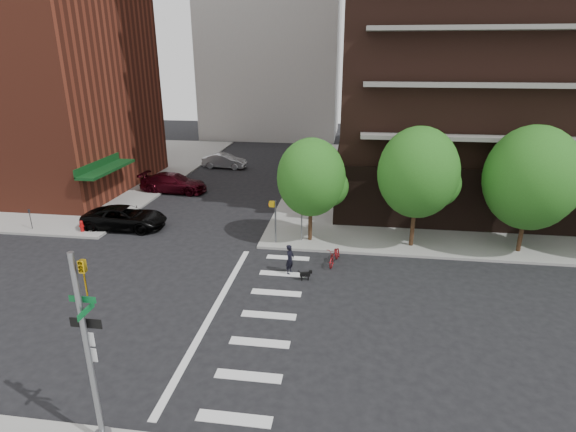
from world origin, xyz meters
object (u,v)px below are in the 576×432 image
object	(u,v)px
parked_car_black	(125,218)
parked_car_maroon	(174,183)
scooter	(335,255)
dog_walker	(290,259)
traffic_signal	(92,368)
fire_hydrant	(82,225)
parked_car_silver	(225,161)

from	to	relation	value
parked_car_black	parked_car_maroon	xyz separation A→B (m)	(0.00, 8.40, 0.06)
scooter	dog_walker	bearing A→B (deg)	-134.77
scooter	dog_walker	distance (m)	2.71
traffic_signal	parked_car_black	xyz separation A→B (m)	(-7.73, 16.58, -1.96)
fire_hydrant	parked_car_maroon	distance (m)	9.96
parked_car_maroon	parked_car_black	bearing A→B (deg)	-177.94
traffic_signal	dog_walker	xyz separation A→B (m)	(3.83, 11.64, -1.90)
parked_car_black	traffic_signal	bearing A→B (deg)	-156.50
scooter	dog_walker	size ratio (longest dim) A/B	1.19
traffic_signal	parked_car_silver	xyz separation A→B (m)	(-5.87, 33.88, -1.98)
traffic_signal	fire_hydrant	world-z (taller)	traffic_signal
fire_hydrant	scooter	xyz separation A→B (m)	(16.12, -2.17, -0.05)
parked_car_maroon	scooter	xyz separation A→B (m)	(13.82, -11.86, -0.30)
dog_walker	scooter	bearing A→B (deg)	-36.91
fire_hydrant	scooter	distance (m)	16.26
fire_hydrant	dog_walker	distance (m)	14.34
parked_car_maroon	dog_walker	world-z (taller)	parked_car_maroon
fire_hydrant	parked_car_maroon	bearing A→B (deg)	76.64
traffic_signal	parked_car_black	world-z (taller)	traffic_signal
parked_car_silver	dog_walker	bearing A→B (deg)	-152.19
scooter	parked_car_silver	bearing A→B (deg)	131.96
traffic_signal	dog_walker	world-z (taller)	traffic_signal
fire_hydrant	parked_car_maroon	xyz separation A→B (m)	(2.30, 9.68, 0.24)
parked_car_silver	scooter	xyz separation A→B (m)	(11.95, -20.76, -0.23)
parked_car_black	parked_car_silver	xyz separation A→B (m)	(1.87, 17.31, -0.02)
traffic_signal	scooter	bearing A→B (deg)	65.11
parked_car_maroon	scooter	distance (m)	18.21
scooter	traffic_signal	bearing A→B (deg)	-102.86
parked_car_maroon	parked_car_silver	world-z (taller)	parked_car_maroon
traffic_signal	fire_hydrant	xyz separation A→B (m)	(-10.03, 15.29, -2.15)
fire_hydrant	scooter	world-z (taller)	scooter
traffic_signal	parked_car_black	distance (m)	18.40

